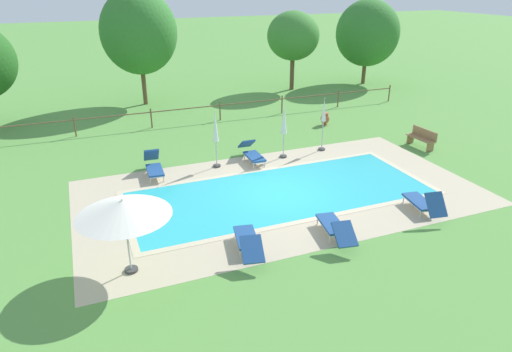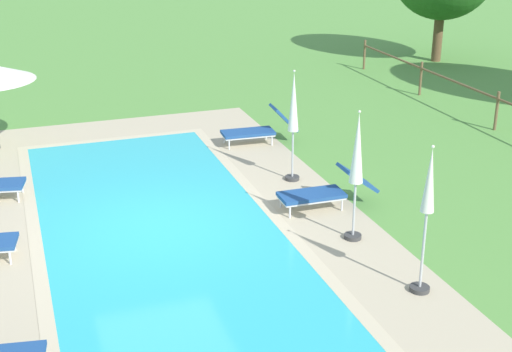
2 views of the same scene
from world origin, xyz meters
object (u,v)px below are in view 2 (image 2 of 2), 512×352
patio_umbrella_closed_row_mid_west (428,200)px  patio_umbrella_closed_row_centre (357,158)px  sun_lounger_north_far (325,190)px  patio_umbrella_closed_row_west (293,111)px  sun_lounger_south_near_corner (258,129)px

patio_umbrella_closed_row_mid_west → patio_umbrella_closed_row_centre: size_ratio=1.01×
patio_umbrella_closed_row_mid_west → patio_umbrella_closed_row_centre: bearing=-175.3°
patio_umbrella_closed_row_mid_west → sun_lounger_north_far: bearing=-178.7°
patio_umbrella_closed_row_west → patio_umbrella_closed_row_mid_west: size_ratio=1.01×
patio_umbrella_closed_row_centre → patio_umbrella_closed_row_mid_west: bearing=4.7°
sun_lounger_north_far → patio_umbrella_closed_row_centre: size_ratio=0.83×
sun_lounger_south_near_corner → patio_umbrella_closed_row_mid_west: patio_umbrella_closed_row_mid_west is taller
sun_lounger_south_near_corner → patio_umbrella_closed_row_west: size_ratio=0.78×
sun_lounger_north_far → patio_umbrella_closed_row_west: bearing=-178.2°
patio_umbrella_closed_row_west → patio_umbrella_closed_row_mid_west: patio_umbrella_closed_row_west is taller
sun_lounger_north_far → sun_lounger_south_near_corner: (-4.22, 0.07, 0.02)m
patio_umbrella_closed_row_west → patio_umbrella_closed_row_mid_west: (5.11, 0.13, 0.00)m
sun_lounger_north_far → patio_umbrella_closed_row_mid_west: bearing=1.3°
sun_lounger_south_near_corner → patio_umbrella_closed_row_centre: patio_umbrella_closed_row_centre is taller
sun_lounger_south_near_corner → sun_lounger_north_far: bearing=-1.0°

